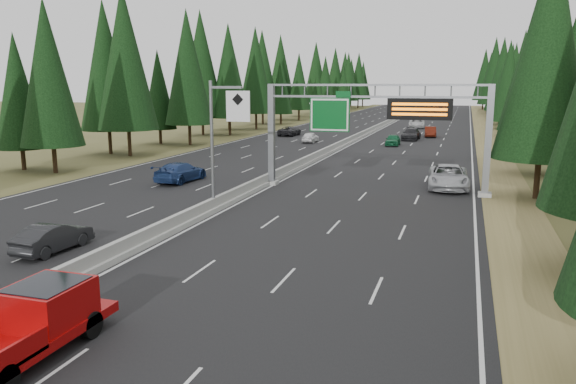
% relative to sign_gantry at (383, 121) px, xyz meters
% --- Properties ---
extents(road, '(32.00, 260.00, 0.08)m').
position_rel_sign_gantry_xyz_m(road, '(-8.92, 45.12, -5.23)').
color(road, black).
rests_on(road, ground).
extents(shoulder_right, '(3.60, 260.00, 0.06)m').
position_rel_sign_gantry_xyz_m(shoulder_right, '(8.88, 45.12, -5.24)').
color(shoulder_right, olive).
rests_on(shoulder_right, ground).
extents(shoulder_left, '(3.60, 260.00, 0.06)m').
position_rel_sign_gantry_xyz_m(shoulder_left, '(-26.72, 45.12, -5.24)').
color(shoulder_left, brown).
rests_on(shoulder_left, ground).
extents(median_barrier, '(0.70, 260.00, 0.85)m').
position_rel_sign_gantry_xyz_m(median_barrier, '(-8.92, 45.12, -4.85)').
color(median_barrier, '#979691').
rests_on(median_barrier, road).
extents(sign_gantry, '(16.75, 0.98, 7.80)m').
position_rel_sign_gantry_xyz_m(sign_gantry, '(0.00, 0.00, 0.00)').
color(sign_gantry, slate).
rests_on(sign_gantry, road).
extents(hov_sign_pole, '(2.80, 0.50, 8.00)m').
position_rel_sign_gantry_xyz_m(hov_sign_pole, '(-8.33, -9.92, -0.54)').
color(hov_sign_pole, slate).
rests_on(hov_sign_pole, road).
extents(tree_row_right, '(11.99, 243.24, 18.92)m').
position_rel_sign_gantry_xyz_m(tree_row_right, '(13.14, 36.60, 4.05)').
color(tree_row_right, black).
rests_on(tree_row_right, ground).
extents(tree_row_left, '(12.06, 243.11, 18.94)m').
position_rel_sign_gantry_xyz_m(tree_row_left, '(-31.34, 46.71, 4.27)').
color(tree_row_left, black).
rests_on(tree_row_left, ground).
extents(silver_minivan, '(3.29, 6.51, 1.77)m').
position_rel_sign_gantry_xyz_m(silver_minivan, '(4.71, 2.68, -4.31)').
color(silver_minivan, '#B0B1B5').
rests_on(silver_minivan, road).
extents(red_pickup, '(2.12, 5.94, 1.94)m').
position_rel_sign_gantry_xyz_m(red_pickup, '(-5.95, -28.40, -4.12)').
color(red_pickup, black).
rests_on(red_pickup, road).
extents(car_ahead_green, '(1.81, 4.27, 1.44)m').
position_rel_sign_gantry_xyz_m(car_ahead_green, '(-3.10, 31.75, -4.47)').
color(car_ahead_green, '#155E35').
rests_on(car_ahead_green, road).
extents(car_ahead_dkred, '(2.03, 4.73, 1.52)m').
position_rel_sign_gantry_xyz_m(car_ahead_dkred, '(0.73, 45.43, -4.43)').
color(car_ahead_dkred, '#51160B').
rests_on(car_ahead_dkred, road).
extents(car_ahead_dkgrey, '(2.52, 5.62, 1.60)m').
position_rel_sign_gantry_xyz_m(car_ahead_dkgrey, '(-1.57, 39.93, -4.39)').
color(car_ahead_dkgrey, black).
rests_on(car_ahead_dkgrey, road).
extents(car_ahead_white, '(3.11, 6.06, 1.64)m').
position_rel_sign_gantry_xyz_m(car_ahead_white, '(-2.72, 62.43, -4.37)').
color(car_ahead_white, silver).
rests_on(car_ahead_white, road).
extents(car_ahead_far, '(2.25, 4.64, 1.52)m').
position_rel_sign_gantry_xyz_m(car_ahead_far, '(-5.14, 104.51, -4.43)').
color(car_ahead_far, black).
rests_on(car_ahead_far, road).
extents(car_onc_near, '(1.65, 4.18, 1.36)m').
position_rel_sign_gantry_xyz_m(car_onc_near, '(-12.54, -19.88, -4.51)').
color(car_onc_near, black).
rests_on(car_onc_near, road).
extents(car_onc_blue, '(2.59, 5.62, 1.59)m').
position_rel_sign_gantry_xyz_m(car_onc_blue, '(-16.06, -0.83, -4.39)').
color(car_onc_blue, navy).
rests_on(car_onc_blue, road).
extents(car_onc_white, '(1.68, 4.11, 1.40)m').
position_rel_sign_gantry_xyz_m(car_onc_white, '(-14.24, 32.29, -4.49)').
color(car_onc_white, white).
rests_on(car_onc_white, road).
extents(car_onc_far, '(2.57, 5.23, 1.43)m').
position_rel_sign_gantry_xyz_m(car_onc_far, '(-19.89, 40.90, -4.47)').
color(car_onc_far, black).
rests_on(car_onc_far, road).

